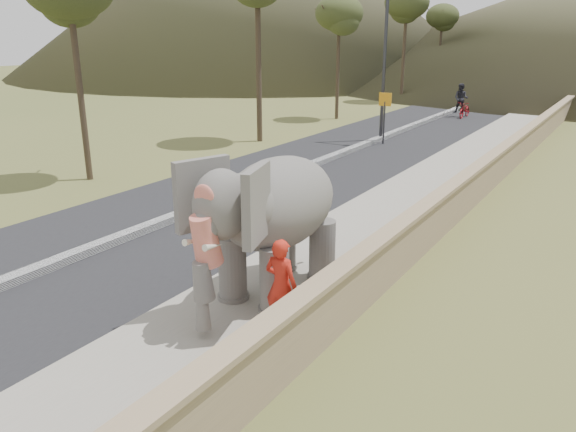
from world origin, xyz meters
name	(u,v)px	position (x,y,z in m)	size (l,w,h in m)	color
ground	(220,335)	(0.00, 0.00, 0.00)	(160.00, 160.00, 0.00)	olive
road	(285,178)	(-5.00, 10.00, 0.01)	(7.00, 120.00, 0.03)	black
median	(285,175)	(-5.00, 10.00, 0.11)	(0.35, 120.00, 0.22)	black
walkway	(417,196)	(0.00, 10.00, 0.07)	(3.00, 120.00, 0.15)	#9E9687
parapet	(471,189)	(1.65, 10.00, 0.55)	(0.30, 120.00, 1.10)	tan
lamppost	(392,36)	(-4.69, 18.74, 4.87)	(1.76, 0.36, 8.00)	#313136
signboard	(385,109)	(-4.50, 17.87, 1.64)	(0.60, 0.08, 2.40)	#2D2D33
elephant_and_man	(279,223)	(0.02, 1.88, 1.55)	(2.26, 3.92, 2.81)	slate
motorcyclist	(463,104)	(-3.79, 28.61, 0.81)	(1.07, 1.86, 2.06)	maroon
trees	(527,55)	(-0.26, 27.48, 3.86)	(48.34, 42.84, 9.18)	#473828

